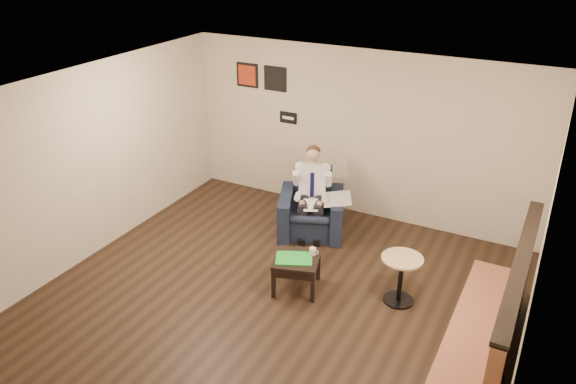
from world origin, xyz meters
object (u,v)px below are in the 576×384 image
at_px(seated_man, 311,198).
at_px(smartphone, 303,252).
at_px(coffee_mug, 312,251).
at_px(cafe_table, 400,280).
at_px(banquette, 484,312).
at_px(armchair, 311,205).
at_px(side_table, 297,273).
at_px(green_folder, 294,258).

distance_m(seated_man, smartphone, 1.31).
distance_m(coffee_mug, cafe_table, 1.21).
bearing_deg(banquette, coffee_mug, 166.25).
height_order(armchair, smartphone, armchair).
xyz_separation_m(coffee_mug, banquette, (2.31, -0.56, 0.20)).
relative_size(side_table, coffee_mug, 5.79).
distance_m(green_folder, banquette, 2.52).
relative_size(armchair, coffee_mug, 9.84).
relative_size(seated_man, green_folder, 2.76).
relative_size(armchair, green_folder, 2.08).
bearing_deg(smartphone, cafe_table, 1.52).
bearing_deg(side_table, green_folder, -129.85).
height_order(seated_man, coffee_mug, seated_man).
relative_size(armchair, smartphone, 6.68).
relative_size(seated_man, banquette, 0.46).
height_order(coffee_mug, smartphone, coffee_mug).
bearing_deg(smartphone, side_table, -97.35).
xyz_separation_m(coffee_mug, smartphone, (-0.15, 0.00, -0.05)).
relative_size(seated_man, side_table, 2.25).
relative_size(coffee_mug, cafe_table, 0.15).
bearing_deg(armchair, seated_man, -90.00).
bearing_deg(green_folder, side_table, 50.15).
bearing_deg(armchair, coffee_mug, -86.28).
height_order(coffee_mug, banquette, banquette).
bearing_deg(side_table, smartphone, 89.10).
bearing_deg(green_folder, banquette, -8.20).
xyz_separation_m(seated_man, banquette, (2.91, -1.78, 0.07)).
bearing_deg(green_folder, smartphone, 82.49).
height_order(side_table, smartphone, smartphone).
height_order(coffee_mug, cafe_table, cafe_table).
height_order(armchair, side_table, armchair).
bearing_deg(side_table, armchair, 108.33).
bearing_deg(cafe_table, armchair, 147.86).
bearing_deg(seated_man, cafe_table, -52.31).
xyz_separation_m(smartphone, cafe_table, (1.32, 0.19, -0.15)).
height_order(seated_man, cafe_table, seated_man).
bearing_deg(green_folder, armchair, 107.16).
bearing_deg(cafe_table, side_table, -164.63).
height_order(side_table, cafe_table, cafe_table).
height_order(side_table, coffee_mug, coffee_mug).
bearing_deg(smartphone, banquette, -19.45).
relative_size(side_table, banquette, 0.21).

